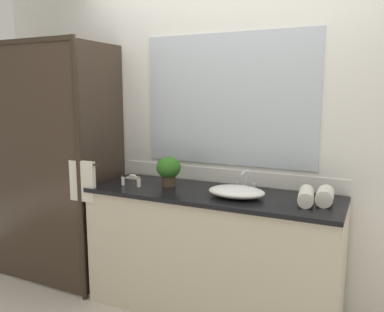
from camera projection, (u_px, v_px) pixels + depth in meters
The scene contains 12 objects.
ground_plane at pixel (210, 310), 2.92m from camera, with size 8.00×8.00×0.00m, color beige.
wall_back_with_mirror at pixel (229, 131), 3.01m from camera, with size 4.40×0.06×2.60m.
vanity_cabinet at pixel (211, 252), 2.85m from camera, with size 1.80×0.58×0.90m.
shower_enclosure at pixel (54, 165), 3.13m from camera, with size 1.20×0.59×2.00m.
sink_basin at pixel (236, 192), 2.65m from camera, with size 0.39×0.28×0.07m, color white.
faucet at pixel (245, 184), 2.82m from camera, with size 0.17×0.13×0.15m.
potted_plant at pixel (169, 169), 2.95m from camera, with size 0.18×0.18×0.22m.
soap_dish at pixel (133, 177), 3.22m from camera, with size 0.10×0.07×0.04m.
amenity_bottle_conditioner at pixel (123, 180), 2.98m from camera, with size 0.02×0.02×0.08m.
amenity_bottle_body_wash at pixel (139, 182), 2.93m from camera, with size 0.03×0.03×0.07m.
rolled_towel_near_edge at pixel (325, 196), 2.47m from camera, with size 0.11×0.11×0.20m, color silver.
rolled_towel_middle at pixel (306, 196), 2.49m from camera, with size 0.10×0.10×0.26m, color silver.
Camera 1 is at (1.04, -2.49, 1.60)m, focal length 36.81 mm.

